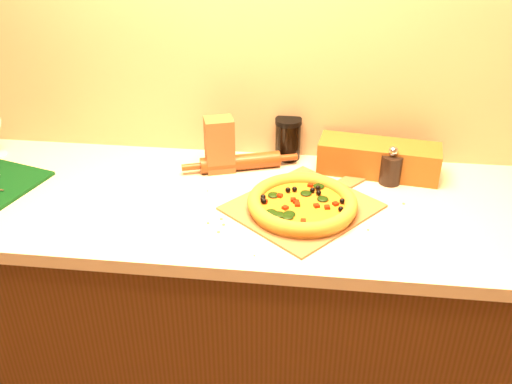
% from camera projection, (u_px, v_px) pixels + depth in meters
% --- Properties ---
extents(cabinet, '(2.80, 0.65, 0.86)m').
position_uv_depth(cabinet, '(252.00, 316.00, 1.97)').
color(cabinet, '#462B0F').
rests_on(cabinet, ground).
extents(countertop, '(2.84, 0.68, 0.04)m').
position_uv_depth(countertop, '(251.00, 206.00, 1.74)').
color(countertop, '#C1B097').
rests_on(countertop, cabinet).
extents(pizza_peel, '(0.51, 0.52, 0.01)m').
position_uv_depth(pizza_peel, '(306.00, 205.00, 1.70)').
color(pizza_peel, brown).
rests_on(pizza_peel, countertop).
extents(pizza, '(0.32, 0.32, 0.05)m').
position_uv_depth(pizza, '(302.00, 204.00, 1.66)').
color(pizza, '#BA782E').
rests_on(pizza, pizza_peel).
extents(pepper_grinder, '(0.07, 0.07, 0.13)m').
position_uv_depth(pepper_grinder, '(391.00, 168.00, 1.80)').
color(pepper_grinder, black).
rests_on(pepper_grinder, countertop).
extents(rolling_pin, '(0.38, 0.15, 0.05)m').
position_uv_depth(rolling_pin, '(240.00, 162.00, 1.89)').
color(rolling_pin, '#592C0F').
rests_on(rolling_pin, countertop).
extents(bread_bag, '(0.40, 0.18, 0.11)m').
position_uv_depth(bread_bag, '(378.00, 159.00, 1.85)').
color(bread_bag, brown).
rests_on(bread_bag, countertop).
extents(paper_bag, '(0.11, 0.10, 0.18)m').
position_uv_depth(paper_bag, '(219.00, 145.00, 1.85)').
color(paper_bag, brown).
rests_on(paper_bag, countertop).
extents(dark_jar, '(0.09, 0.09, 0.14)m').
position_uv_depth(dark_jar, '(288.00, 138.00, 1.94)').
color(dark_jar, black).
rests_on(dark_jar, countertop).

